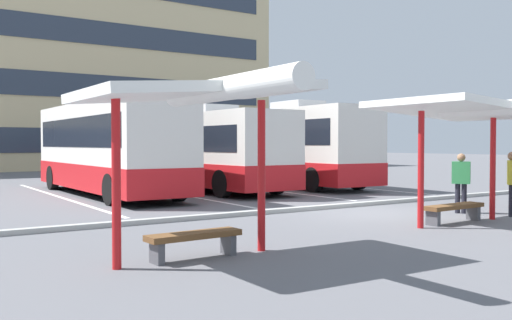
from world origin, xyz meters
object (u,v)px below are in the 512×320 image
(coach_bus_1, at_px, (191,151))
(coach_bus_0, at_px, (108,149))
(bench_1, at_px, (454,209))
(waiting_shelter_0, at_px, (202,96))
(waiting_passenger_2, at_px, (461,179))
(bench_0, at_px, (194,239))
(waiting_passenger_1, at_px, (512,179))
(waiting_shelter_1, at_px, (469,112))
(coach_bus_2, at_px, (280,147))

(coach_bus_1, bearing_deg, coach_bus_0, -163.05)
(coach_bus_0, distance_m, bench_1, 12.87)
(waiting_shelter_0, distance_m, waiting_passenger_2, 9.30)
(bench_0, distance_m, bench_1, 7.24)
(coach_bus_1, height_order, waiting_passenger_1, coach_bus_1)
(coach_bus_1, xyz_separation_m, waiting_shelter_0, (-6.72, -13.82, 1.11))
(waiting_passenger_1, xyz_separation_m, waiting_passenger_2, (-0.57, 1.15, -0.04))
(coach_bus_1, distance_m, waiting_shelter_0, 15.41)
(waiting_shelter_0, bearing_deg, waiting_passenger_1, 3.48)
(coach_bus_0, relative_size, waiting_passenger_2, 6.37)
(waiting_passenger_2, bearing_deg, waiting_shelter_1, -139.25)
(coach_bus_1, height_order, waiting_shelter_0, coach_bus_1)
(coach_bus_1, relative_size, waiting_passenger_2, 7.49)
(waiting_shelter_1, height_order, bench_1, waiting_shelter_1)
(waiting_shelter_1, bearing_deg, coach_bus_1, 92.14)
(waiting_shelter_0, relative_size, bench_1, 2.14)
(coach_bus_0, distance_m, coach_bus_2, 8.48)
(waiting_shelter_1, xyz_separation_m, waiting_passenger_1, (2.31, 0.35, -1.69))
(waiting_shelter_0, height_order, waiting_shelter_1, waiting_shelter_0)
(bench_1, bearing_deg, coach_bus_2, 73.03)
(coach_bus_2, distance_m, waiting_shelter_0, 17.32)
(waiting_shelter_1, bearing_deg, waiting_shelter_0, -178.14)
(coach_bus_0, bearing_deg, waiting_shelter_0, -101.85)
(coach_bus_0, distance_m, waiting_passenger_1, 13.86)
(coach_bus_2, bearing_deg, coach_bus_1, 172.87)
(bench_1, height_order, waiting_passenger_1, waiting_passenger_1)
(coach_bus_2, relative_size, bench_1, 5.95)
(waiting_shelter_0, xyz_separation_m, waiting_shelter_1, (7.23, 0.23, -0.02))
(bench_0, bearing_deg, waiting_passenger_1, 1.81)
(waiting_passenger_2, bearing_deg, waiting_passenger_1, -63.56)
(coach_bus_1, bearing_deg, waiting_passenger_2, -79.49)
(bench_1, distance_m, waiting_passenger_1, 2.40)
(coach_bus_2, bearing_deg, bench_0, -130.46)
(bench_0, distance_m, waiting_shelter_1, 7.60)
(coach_bus_2, bearing_deg, waiting_passenger_2, -100.41)
(waiting_shelter_0, height_order, bench_0, waiting_shelter_0)
(coach_bus_1, relative_size, bench_0, 7.40)
(coach_bus_0, relative_size, coach_bus_2, 0.91)
(coach_bus_0, distance_m, coach_bus_1, 4.27)
(bench_1, xyz_separation_m, waiting_passenger_2, (1.73, 1.09, 0.61))
(coach_bus_2, xyz_separation_m, waiting_shelter_0, (-11.09, -13.28, 0.94))
(coach_bus_2, relative_size, waiting_shelter_0, 2.78)
(waiting_shelter_0, distance_m, bench_0, 2.38)
(waiting_shelter_1, relative_size, waiting_passenger_2, 2.84)
(bench_0, relative_size, waiting_shelter_1, 0.36)
(waiting_shelter_0, xyz_separation_m, waiting_passenger_2, (8.97, 1.73, -1.74))
(waiting_shelter_1, bearing_deg, waiting_passenger_1, 8.51)
(coach_bus_1, distance_m, waiting_passenger_2, 12.31)
(waiting_shelter_0, relative_size, waiting_shelter_1, 0.88)
(coach_bus_2, distance_m, bench_1, 13.29)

